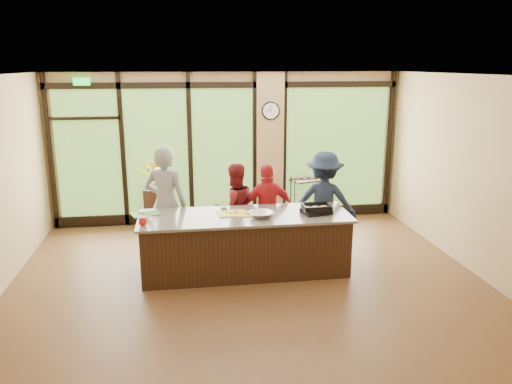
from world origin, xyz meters
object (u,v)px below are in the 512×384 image
object	(u,v)px
island_base	(245,245)
flower_stand	(157,208)
cook_left	(166,204)
roasting_pan	(316,211)
cook_right	(324,202)
bar_cart	(308,193)

from	to	relation	value
island_base	flower_stand	distance (m)	2.84
cook_left	flower_stand	world-z (taller)	cook_left
roasting_pan	flower_stand	distance (m)	3.63
cook_left	cook_right	bearing A→B (deg)	-160.89
island_base	cook_right	size ratio (longest dim) A/B	1.79
island_base	cook_right	bearing A→B (deg)	26.56
island_base	roasting_pan	world-z (taller)	roasting_pan
flower_stand	bar_cart	xyz separation A→B (m)	(3.06, 0.00, 0.19)
roasting_pan	island_base	bearing A→B (deg)	162.73
island_base	bar_cart	world-z (taller)	bar_cart
roasting_pan	bar_cart	world-z (taller)	roasting_pan
cook_left	roasting_pan	distance (m)	2.42
bar_cart	island_base	bearing A→B (deg)	-141.42
roasting_pan	bar_cart	bearing A→B (deg)	65.51
flower_stand	bar_cart	size ratio (longest dim) A/B	0.81
cook_right	flower_stand	distance (m)	3.40
cook_left	bar_cart	xyz separation A→B (m)	(2.82, 1.76, -0.38)
cook_right	flower_stand	xyz separation A→B (m)	(-2.89, 1.73, -0.48)
cook_right	roasting_pan	distance (m)	0.89
cook_right	bar_cart	world-z (taller)	cook_right
flower_stand	bar_cart	bearing A→B (deg)	23.10
flower_stand	cook_left	bearing A→B (deg)	-59.26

